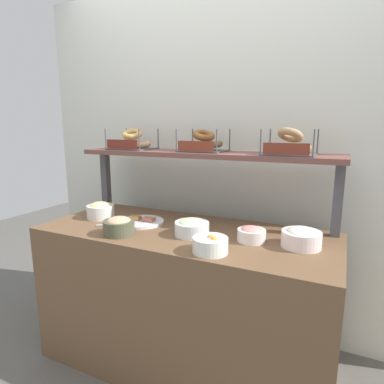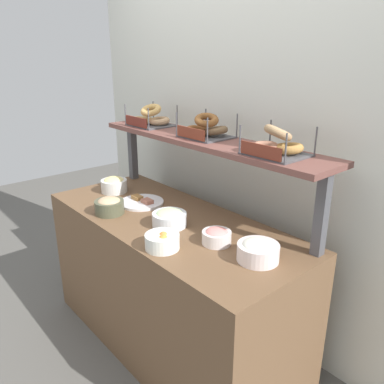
# 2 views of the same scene
# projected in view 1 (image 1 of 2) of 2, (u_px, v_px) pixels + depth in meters

# --- Properties ---
(ground_plane) EXTENTS (8.00, 8.00, 0.00)m
(ground_plane) POSITION_uv_depth(u_px,v_px,m) (185.00, 361.00, 2.01)
(ground_plane) COLOR #595651
(back_wall) EXTENTS (2.88, 0.06, 2.40)m
(back_wall) POSITION_uv_depth(u_px,v_px,m) (219.00, 161.00, 2.26)
(back_wall) COLOR silver
(back_wall) RESTS_ON ground_plane
(deli_counter) EXTENTS (1.68, 0.70, 0.85)m
(deli_counter) POSITION_uv_depth(u_px,v_px,m) (184.00, 298.00, 1.93)
(deli_counter) COLOR brown
(deli_counter) RESTS_ON ground_plane
(shelf_riser_left) EXTENTS (0.05, 0.05, 0.40)m
(shelf_riser_left) POSITION_uv_depth(u_px,v_px,m) (106.00, 180.00, 2.37)
(shelf_riser_left) COLOR #4C4C51
(shelf_riser_left) RESTS_ON deli_counter
(shelf_riser_right) EXTENTS (0.05, 0.05, 0.40)m
(shelf_riser_right) POSITION_uv_depth(u_px,v_px,m) (338.00, 200.00, 1.71)
(shelf_riser_right) COLOR #4C4C51
(shelf_riser_right) RESTS_ON deli_counter
(upper_shelf) EXTENTS (1.64, 0.32, 0.03)m
(upper_shelf) POSITION_uv_depth(u_px,v_px,m) (203.00, 154.00, 2.00)
(upper_shelf) COLOR brown
(upper_shelf) RESTS_ON shelf_riser_left
(bowl_hummus) EXTENTS (0.17, 0.17, 0.10)m
(bowl_hummus) POSITION_uv_depth(u_px,v_px,m) (119.00, 226.00, 1.77)
(bowl_hummus) COLOR #4F513B
(bowl_hummus) RESTS_ON deli_counter
(bowl_scallion_spread) EXTENTS (0.19, 0.19, 0.09)m
(bowl_scallion_spread) POSITION_uv_depth(u_px,v_px,m) (192.00, 227.00, 1.75)
(bowl_scallion_spread) COLOR white
(bowl_scallion_spread) RESTS_ON deli_counter
(bowl_cream_cheese) EXTENTS (0.19, 0.19, 0.10)m
(bowl_cream_cheese) POSITION_uv_depth(u_px,v_px,m) (301.00, 237.00, 1.58)
(bowl_cream_cheese) COLOR white
(bowl_cream_cheese) RESTS_ON deli_counter
(bowl_lox_spread) EXTENTS (0.15, 0.15, 0.08)m
(bowl_lox_spread) POSITION_uv_depth(u_px,v_px,m) (252.00, 234.00, 1.66)
(bowl_lox_spread) COLOR white
(bowl_lox_spread) RESTS_ON deli_counter
(bowl_fruit_salad) EXTENTS (0.17, 0.17, 0.08)m
(bowl_fruit_salad) POSITION_uv_depth(u_px,v_px,m) (210.00, 245.00, 1.51)
(bowl_fruit_salad) COLOR white
(bowl_fruit_salad) RESTS_ON deli_counter
(bowl_egg_salad) EXTENTS (0.17, 0.17, 0.11)m
(bowl_egg_salad) POSITION_uv_depth(u_px,v_px,m) (101.00, 210.00, 2.09)
(bowl_egg_salad) COLOR silver
(bowl_egg_salad) RESTS_ON deli_counter
(serving_plate_white) EXTENTS (0.28, 0.28, 0.04)m
(serving_plate_white) POSITION_uv_depth(u_px,v_px,m) (142.00, 221.00, 1.98)
(serving_plate_white) COLOR white
(serving_plate_white) RESTS_ON deli_counter
(serving_spoon_near_plate) EXTENTS (0.15, 0.12, 0.01)m
(serving_spoon_near_plate) POSITION_uv_depth(u_px,v_px,m) (117.00, 224.00, 1.94)
(serving_spoon_near_plate) COLOR #B7B7BC
(serving_spoon_near_plate) RESTS_ON deli_counter
(bagel_basket_sesame) EXTENTS (0.28, 0.25, 0.15)m
(bagel_basket_sesame) POSITION_uv_depth(u_px,v_px,m) (132.00, 142.00, 2.21)
(bagel_basket_sesame) COLOR #4C4C51
(bagel_basket_sesame) RESTS_ON upper_shelf
(bagel_basket_cinnamon_raisin) EXTENTS (0.27, 0.25, 0.14)m
(bagel_basket_cinnamon_raisin) POSITION_uv_depth(u_px,v_px,m) (203.00, 144.00, 2.01)
(bagel_basket_cinnamon_raisin) COLOR #4C4C51
(bagel_basket_cinnamon_raisin) RESTS_ON upper_shelf
(bagel_basket_everything) EXTENTS (0.28, 0.25, 0.16)m
(bagel_basket_everything) POSITION_uv_depth(u_px,v_px,m) (289.00, 146.00, 1.76)
(bagel_basket_everything) COLOR #4C4C51
(bagel_basket_everything) RESTS_ON upper_shelf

